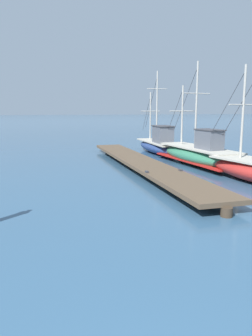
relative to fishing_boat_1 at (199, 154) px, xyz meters
name	(u,v)px	position (x,y,z in m)	size (l,w,h in m)	color
floating_dock	(141,162)	(-3.60, -0.29, -0.27)	(1.82, 16.83, 0.53)	brown
fishing_boat_1	(199,154)	(0.00, 0.00, 0.00)	(2.52, 7.36, 5.84)	#337556
fishing_boat_2	(159,144)	(-0.36, 5.42, 0.01)	(1.85, 7.03, 5.89)	navy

